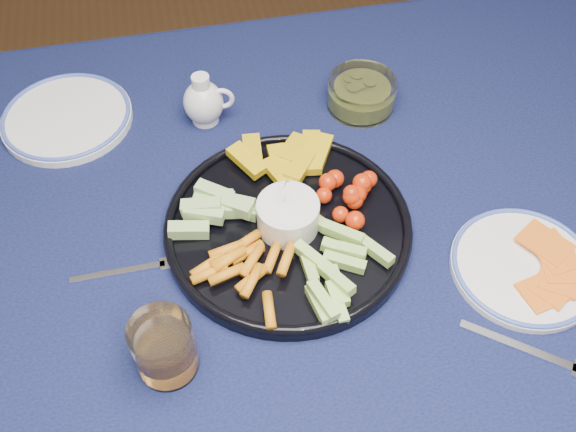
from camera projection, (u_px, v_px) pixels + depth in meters
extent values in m
plane|color=#54351D|center=(314.00, 409.00, 1.56)|extent=(4.00, 4.00, 0.00)
cylinder|color=#50331A|center=(555.00, 143.00, 1.63)|extent=(0.07, 0.07, 0.70)
cube|color=#50331A|center=(329.00, 233.00, 0.99)|extent=(1.60, 1.00, 0.04)
cube|color=black|center=(330.00, 223.00, 0.98)|extent=(1.66, 1.06, 0.01)
cube|color=black|center=(267.00, 78.00, 1.41)|extent=(1.66, 0.01, 0.30)
cylinder|color=black|center=(288.00, 229.00, 0.96)|extent=(0.37, 0.37, 0.02)
torus|color=black|center=(288.00, 224.00, 0.95)|extent=(0.37, 0.37, 0.01)
cylinder|color=white|center=(288.00, 215.00, 0.93)|extent=(0.09, 0.09, 0.05)
cylinder|color=white|center=(288.00, 206.00, 0.92)|extent=(0.08, 0.08, 0.01)
cylinder|color=white|center=(206.00, 118.00, 1.11)|extent=(0.05, 0.05, 0.01)
ellipsoid|color=white|center=(203.00, 103.00, 1.08)|extent=(0.07, 0.07, 0.08)
cylinder|color=white|center=(201.00, 84.00, 1.05)|extent=(0.03, 0.03, 0.03)
torus|color=white|center=(222.00, 99.00, 1.08)|extent=(0.04, 0.02, 0.04)
torus|color=#435ABC|center=(202.00, 90.00, 1.06)|extent=(0.04, 0.04, 0.00)
cylinder|color=silver|center=(362.00, 94.00, 1.11)|extent=(0.12, 0.12, 0.06)
cylinder|color=olive|center=(361.00, 98.00, 1.12)|extent=(0.10, 0.10, 0.03)
cylinder|color=white|center=(523.00, 268.00, 0.92)|extent=(0.21, 0.21, 0.01)
torus|color=#435ABC|center=(525.00, 265.00, 0.91)|extent=(0.21, 0.21, 0.01)
cylinder|color=silver|center=(164.00, 347.00, 0.79)|extent=(0.08, 0.08, 0.09)
cylinder|color=#C17916|center=(167.00, 355.00, 0.81)|extent=(0.07, 0.07, 0.05)
cube|color=white|center=(118.00, 272.00, 0.92)|extent=(0.13, 0.01, 0.00)
cube|color=white|center=(172.00, 263.00, 0.93)|extent=(0.03, 0.02, 0.00)
cube|color=white|center=(518.00, 346.00, 0.84)|extent=(0.13, 0.10, 0.00)
cylinder|color=white|center=(67.00, 118.00, 1.11)|extent=(0.22, 0.22, 0.01)
torus|color=#435ABC|center=(66.00, 115.00, 1.10)|extent=(0.22, 0.22, 0.01)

